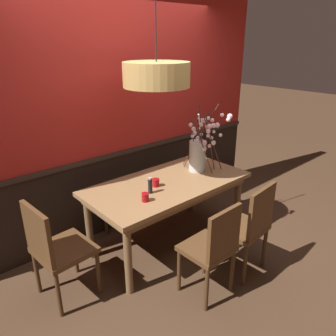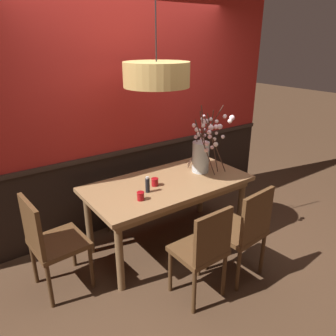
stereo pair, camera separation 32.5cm
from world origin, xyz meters
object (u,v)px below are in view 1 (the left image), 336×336
Objects in this scene: chair_near_side_left at (213,246)px; candle_holder_nearer_edge at (156,183)px; chair_head_west_end at (55,247)px; vase_with_blossoms at (199,152)px; candle_holder_nearer_center at (145,197)px; chair_near_side_right at (247,224)px; pendant_lamp at (156,75)px; dining_table at (168,189)px; condiment_bottle at (150,186)px; chair_far_side_left at (107,183)px.

candle_holder_nearer_edge is at bearing 84.81° from chair_near_side_left.
chair_near_side_left is (1.00, -0.85, -0.02)m from chair_head_west_end.
candle_holder_nearer_center is at bearing -168.20° from vase_with_blossoms.
chair_near_side_right is at bearing -104.18° from vase_with_blossoms.
chair_head_west_end is 0.79× the size of pendant_lamp.
pendant_lamp is at bearing 2.77° from chair_head_west_end.
condiment_bottle is at bearing -164.66° from dining_table.
chair_near_side_left is at bearing -85.30° from condiment_bottle.
candle_holder_nearer_center is (-0.90, -0.19, -0.18)m from vase_with_blossoms.
chair_head_west_end is 1.00× the size of chair_near_side_right.
pendant_lamp is (-0.33, 0.90, 1.30)m from chair_near_side_right.
dining_table is at bearing -0.51° from chair_head_west_end.
chair_near_side_left is (-0.01, -1.69, -0.00)m from chair_far_side_left.
candle_holder_nearer_edge is (-0.41, 0.83, 0.27)m from chair_near_side_right.
condiment_bottle is (-0.06, 0.76, 0.32)m from chair_near_side_left.
chair_head_west_end is 1.74m from pendant_lamp.
chair_far_side_left reaches higher than dining_table.
chair_head_west_end is (-1.01, -0.84, 0.01)m from chair_far_side_left.
candle_holder_nearer_edge is at bearing 33.14° from candle_holder_nearer_center.
pendant_lamp reaches higher than chair_far_side_left.
dining_table is 1.17m from pendant_lamp.
chair_far_side_left is at bearing 85.85° from condiment_bottle.
candle_holder_nearer_center is (-0.21, -1.03, 0.28)m from chair_far_side_left.
chair_far_side_left is 1.19m from vase_with_blossoms.
vase_with_blossoms reaches higher than chair_near_side_left.
chair_near_side_right is 5.76× the size of condiment_bottle.
condiment_bottle is at bearing -94.15° from chair_far_side_left.
pendant_lamp is (-0.54, 0.06, 0.86)m from vase_with_blossoms.
chair_far_side_left is 1.16× the size of vase_with_blossoms.
chair_head_west_end is at bearing 139.77° from chair_near_side_left.
vase_with_blossoms is at bearing 0.66° from candle_holder_nearer_edge.
pendant_lamp is (1.16, 0.06, 1.30)m from chair_head_west_end.
candle_holder_nearer_edge is (1.08, -0.01, 0.27)m from chair_head_west_end.
chair_near_side_left is 0.74m from candle_holder_nearer_center.
condiment_bottle reaches higher than candle_holder_nearer_center.
dining_table is 0.88m from chair_near_side_right.
vase_with_blossoms is at bearing -6.61° from pendant_lamp.
dining_table is at bearing -179.48° from vase_with_blossoms.
chair_near_side_left is (-0.49, -0.01, -0.01)m from chair_near_side_right.
candle_holder_nearer_edge is 0.07× the size of pendant_lamp.
vase_with_blossoms reaches higher than condiment_bottle.
candle_holder_nearer_center is 1.12m from pendant_lamp.
vase_with_blossoms is 0.65m from candle_holder_nearer_edge.
dining_table is 1.84× the size of chair_near_side_right.
dining_table is at bearing -39.41° from pendant_lamp.
chair_far_side_left is 0.76× the size of pendant_lamp.
vase_with_blossoms is (0.46, 0.00, 0.30)m from dining_table.
chair_far_side_left is 1.75m from chair_near_side_right.
condiment_bottle reaches higher than candle_holder_nearer_edge.
pendant_lamp reaches higher than chair_head_west_end.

